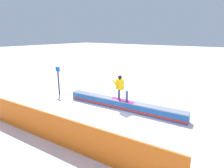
# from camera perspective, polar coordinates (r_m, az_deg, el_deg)

# --- Properties ---
(ground_plane) EXTENTS (120.00, 120.00, 0.00)m
(ground_plane) POSITION_cam_1_polar(r_m,az_deg,el_deg) (10.57, 3.21, -7.48)
(ground_plane) COLOR white
(grind_box) EXTENTS (6.95, 1.06, 0.50)m
(grind_box) POSITION_cam_1_polar(r_m,az_deg,el_deg) (10.49, 3.23, -6.33)
(grind_box) COLOR blue
(grind_box) RESTS_ON ground_plane
(snowboarder) EXTENTS (1.45, 0.42, 1.37)m
(snowboarder) POSITION_cam_1_polar(r_m,az_deg,el_deg) (10.26, 2.61, -0.85)
(snowboarder) COLOR #B91E8C
(snowboarder) RESTS_ON grind_box
(safety_fence) EXTENTS (9.03, 0.77, 1.17)m
(safety_fence) POSITION_cam_1_polar(r_m,az_deg,el_deg) (7.39, -15.90, -13.36)
(safety_fence) COLOR orange
(safety_fence) RESTS_ON ground_plane
(trail_marker) EXTENTS (0.40, 0.10, 1.90)m
(trail_marker) POSITION_cam_1_polar(r_m,az_deg,el_deg) (13.24, -15.85, 1.21)
(trail_marker) COLOR #262628
(trail_marker) RESTS_ON ground_plane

